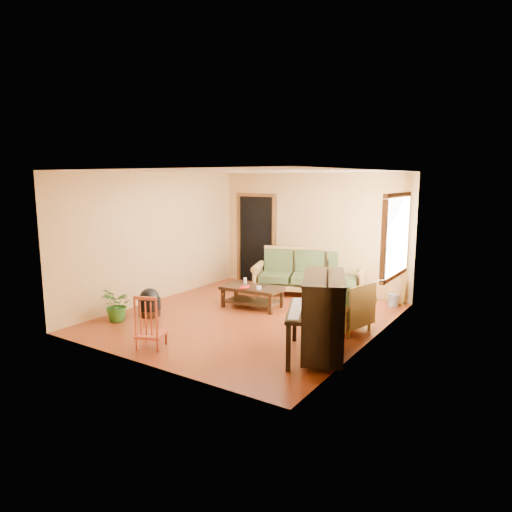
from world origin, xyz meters
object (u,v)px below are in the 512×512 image
Objects in this scene: footstool at (150,306)px; red_chair at (151,321)px; piano at (323,317)px; sofa at (308,272)px; potted_plant at (117,305)px; ceramic_crock at (393,300)px; coffee_table at (252,297)px; armchair at (345,306)px.

red_chair reaches higher than footstool.
sofa is at bearing 95.87° from piano.
sofa is 4.09m from red_chair.
footstool is 0.49× the size of red_chair.
sofa is at bearing 60.75° from potted_plant.
piano is 3.27× the size of footstool.
coffee_table is at bearing -145.08° from ceramic_crock.
potted_plant reaches higher than footstool.
piano is 2.52m from red_chair.
coffee_table is 1.38× the size of armchair.
armchair is at bearing -69.20° from sofa.
footstool is at bearing -139.01° from ceramic_crock.
armchair is (2.01, -0.28, 0.21)m from coffee_table.
potted_plant reaches higher than ceramic_crock.
red_chair is at bearing -118.36° from sofa.
red_chair is 1.53m from potted_plant.
red_chair is at bearing -119.41° from ceramic_crock.
piano is 2.21× the size of potted_plant.
sofa is 2.82× the size of red_chair.
armchair is 1.40× the size of potted_plant.
footstool is 1.64× the size of ceramic_crock.
footstool is (-1.26, -1.48, -0.02)m from coffee_table.
potted_plant is at bearing 163.39° from piano.
footstool is at bearing 65.82° from potted_plant.
ceramic_crock is at bearing 34.92° from coffee_table.
sofa is 2.34m from armchair.
ceramic_crock is at bearing -17.44° from sofa.
red_chair is 3.33× the size of ceramic_crock.
coffee_table is 4.70× the size of ceramic_crock.
potted_plant is (-1.95, -3.48, -0.19)m from sofa.
coffee_table is 2.04m from armchair.
sofa is 3.85× the size of potted_plant.
footstool is 4.67m from ceramic_crock.
sofa reaches higher than ceramic_crock.
potted_plant is at bearing -136.33° from ceramic_crock.
potted_plant is at bearing -139.46° from armchair.
armchair is 1.26m from piano.
sofa is 1.57m from coffee_table.
armchair is (1.55, -1.75, -0.07)m from sofa.
piano is at bearing -67.47° from armchair.
sofa is at bearing 59.89° from footstool.
potted_plant is (-3.68, -0.50, -0.28)m from piano.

